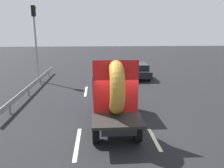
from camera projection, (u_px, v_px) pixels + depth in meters
The scene contains 9 objects.
ground_plane at pixel (123, 130), 10.33m from camera, with size 120.00×120.00×0.00m, color black.
flatbed_truck at pixel (113, 90), 11.07m from camera, with size 2.02×5.47×3.33m.
distant_sedan at pixel (138, 70), 21.66m from camera, with size 1.88×4.39×1.43m.
traffic_light at pixel (35, 34), 19.39m from camera, with size 0.42×0.36×6.63m.
guardrail at pixel (35, 83), 17.35m from camera, with size 0.10×14.09×0.71m.
lane_dash_left_near at pixel (77, 143), 9.06m from camera, with size 2.76×0.16×0.01m, color beige.
lane_dash_left_far at pixel (86, 91), 16.96m from camera, with size 2.81×0.16×0.01m, color beige.
lane_dash_right_near at pixel (154, 139), 9.40m from camera, with size 2.02×0.16×0.01m, color beige.
lane_dash_right_far at pixel (128, 91), 17.08m from camera, with size 2.39×0.16×0.01m, color beige.
Camera 1 is at (-1.18, -9.50, 4.45)m, focal length 35.57 mm.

